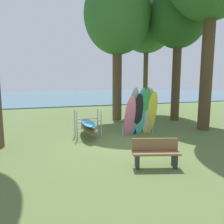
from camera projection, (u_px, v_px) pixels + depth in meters
ground_plane at (117, 143)px, 8.81m from camera, size 80.00×80.00×0.00m
lake_water at (56, 96)px, 38.03m from camera, size 80.00×36.00×0.10m
tree_mid_behind at (147, 18)px, 16.81m from camera, size 4.74×4.74×10.26m
tree_far_left_back at (117, 17)px, 13.43m from camera, size 4.24×4.24×9.14m
tree_far_right_back at (179, 15)px, 13.23m from camera, size 3.70×3.70×8.88m
leaning_board_pile at (141, 113)px, 9.93m from camera, size 1.72×0.76×2.30m
board_storage_rack at (88, 125)px, 9.72m from camera, size 1.15×2.13×1.25m
park_bench at (156, 152)px, 6.34m from camera, size 1.46×0.80×0.85m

